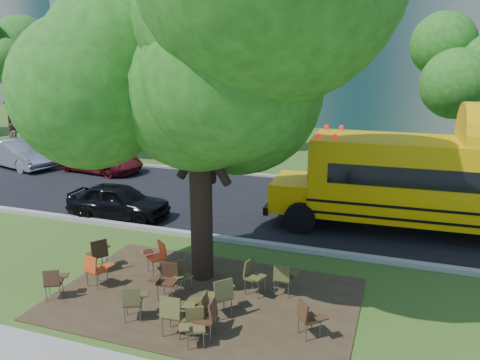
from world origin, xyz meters
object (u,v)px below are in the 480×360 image
at_px(bg_car_red, 102,160).
at_px(pedestrian_b, 12,137).
at_px(chair_14, 208,315).
at_px(bg_car_silver, 19,154).
at_px(chair_5, 194,323).
at_px(pedestrian_a, 25,140).
at_px(chair_8, 99,251).
at_px(black_car, 119,201).
at_px(chair_9, 157,254).
at_px(chair_11, 222,293).
at_px(chair_2, 133,300).
at_px(chair_13, 284,276).
at_px(chair_7, 308,316).
at_px(chair_4, 174,311).
at_px(chair_10, 181,273).
at_px(chair_12, 253,274).
at_px(chair_3, 167,277).
at_px(main_tree, 198,47).
at_px(chair_1, 96,268).
at_px(chair_0, 54,280).

relative_size(bg_car_red, pedestrian_b, 2.57).
bearing_deg(chair_14, bg_car_silver, 49.36).
xyz_separation_m(chair_5, pedestrian_a, (-17.72, 14.29, 0.29)).
xyz_separation_m(chair_8, black_car, (-1.99, 3.90, 0.04)).
bearing_deg(chair_9, chair_11, -174.88).
xyz_separation_m(chair_2, bg_car_silver, (-13.40, 10.66, 0.23)).
bearing_deg(pedestrian_b, chair_13, 21.22).
bearing_deg(bg_car_silver, chair_7, -105.10).
bearing_deg(chair_8, bg_car_red, 68.29).
height_order(chair_7, chair_13, chair_13).
distance_m(chair_4, pedestrian_a, 22.30).
bearing_deg(chair_10, chair_13, 133.23).
bearing_deg(chair_4, chair_10, 109.03).
bearing_deg(chair_12, chair_3, -52.44).
distance_m(main_tree, chair_2, 5.79).
distance_m(chair_10, chair_13, 2.48).
bearing_deg(chair_7, chair_5, -105.66).
distance_m(chair_1, chair_5, 3.54).
relative_size(chair_13, chair_14, 0.98).
bearing_deg(chair_0, chair_7, -23.40).
bearing_deg(pedestrian_a, chair_11, -113.68).
bearing_deg(chair_10, chair_3, 12.89).
height_order(chair_2, chair_11, chair_11).
bearing_deg(chair_12, chair_13, 116.86).
bearing_deg(pedestrian_a, chair_2, -118.12).
bearing_deg(chair_8, chair_1, -115.80).
relative_size(chair_9, chair_11, 0.91).
bearing_deg(pedestrian_b, chair_10, 16.65).
bearing_deg(chair_2, chair_1, 124.17).
bearing_deg(chair_0, bg_car_silver, 109.30).
distance_m(black_car, pedestrian_b, 15.72).
bearing_deg(bg_car_silver, chair_2, -113.11).
bearing_deg(chair_9, chair_1, 87.54).
height_order(chair_11, pedestrian_a, pedestrian_a).
bearing_deg(chair_8, chair_11, -71.28).
bearing_deg(chair_5, chair_14, -144.66).
relative_size(chair_8, pedestrian_b, 0.56).
relative_size(chair_10, pedestrian_b, 0.46).
relative_size(chair_2, pedestrian_b, 0.49).
height_order(chair_0, chair_10, chair_0).
height_order(chair_8, bg_car_silver, bg_car_silver).
relative_size(chair_12, pedestrian_a, 0.57).
height_order(bg_car_silver, bg_car_red, bg_car_silver).
bearing_deg(chair_10, chair_11, 90.65).
height_order(chair_9, chair_11, chair_11).
bearing_deg(chair_14, chair_5, 147.04).
bearing_deg(chair_7, main_tree, -161.10).
relative_size(chair_12, bg_car_silver, 0.20).
bearing_deg(chair_3, bg_car_red, -53.19).
height_order(main_tree, chair_0, main_tree).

